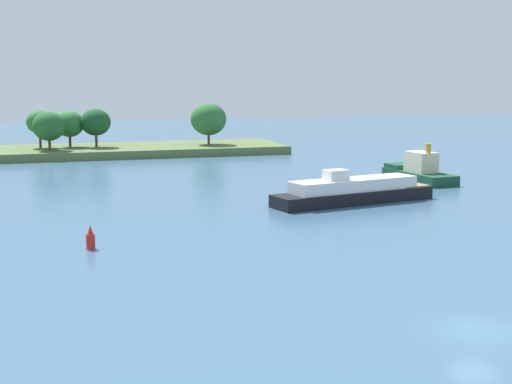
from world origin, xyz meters
name	(u,v)px	position (x,y,z in m)	size (l,w,h in m)	color
ground_plane	(475,330)	(0.00, 0.00, 0.00)	(400.00, 400.00, 0.00)	#3D607F
treeline_island	(94,143)	(-12.17, 96.51, 2.15)	(70.39, 17.99, 8.92)	#566B3D
white_riverboat	(354,191)	(10.63, 38.33, 1.25)	(19.31, 7.60, 5.15)	black
tugboat	(418,171)	(25.71, 50.95, 1.31)	(5.18, 11.85, 5.10)	#19472D
channel_buoy_red	(91,239)	(-18.23, 24.95, 0.81)	(0.70, 0.70, 1.90)	red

